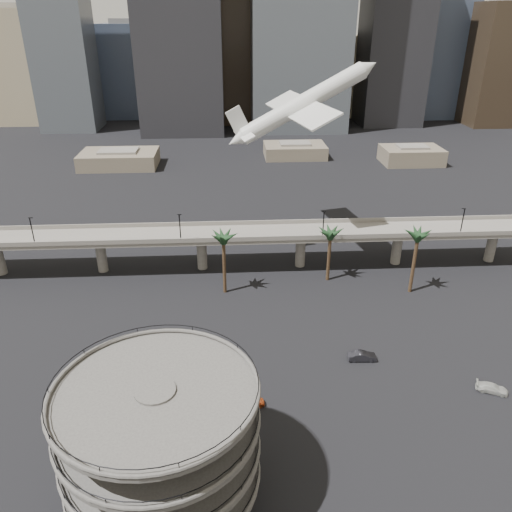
{
  "coord_description": "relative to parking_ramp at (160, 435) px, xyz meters",
  "views": [
    {
      "loc": [
        -4.82,
        -45.15,
        51.59
      ],
      "look_at": [
        -0.55,
        28.0,
        15.86
      ],
      "focal_mm": 35.0,
      "sensor_mm": 36.0,
      "label": 1
    }
  ],
  "objects": [
    {
      "name": "ground",
      "position": [
        13.0,
        4.0,
        -9.84
      ],
      "size": [
        700.0,
        700.0,
        0.0
      ],
      "primitive_type": "plane",
      "color": "black",
      "rests_on": "ground"
    },
    {
      "name": "parking_ramp",
      "position": [
        0.0,
        0.0,
        0.0
      ],
      "size": [
        22.2,
        22.2,
        17.35
      ],
      "color": "#474442",
      "rests_on": "ground"
    },
    {
      "name": "airborne_jet",
      "position": [
        24.94,
        71.1,
        23.71
      ],
      "size": [
        35.23,
        33.07,
        19.45
      ],
      "rotation": [
        0.0,
        -0.45,
        0.2
      ],
      "color": "silver",
      "rests_on": "ground"
    },
    {
      "name": "low_buildings",
      "position": [
        19.89,
        146.3,
        -6.97
      ],
      "size": [
        135.0,
        27.5,
        6.8
      ],
      "color": "#65594A",
      "rests_on": "ground"
    },
    {
      "name": "car_a",
      "position": [
        10.67,
        14.59,
        -9.14
      ],
      "size": [
        4.27,
        2.22,
        1.39
      ],
      "primitive_type": "imported",
      "rotation": [
        0.0,
        0.0,
        1.72
      ],
      "color": "#AF4319",
      "rests_on": "ground"
    },
    {
      "name": "car_b",
      "position": [
        29.53,
        24.26,
        -9.06
      ],
      "size": [
        4.78,
        1.83,
        1.56
      ],
      "primitive_type": "imported",
      "rotation": [
        0.0,
        0.0,
        1.53
      ],
      "color": "black",
      "rests_on": "ground"
    },
    {
      "name": "car_c",
      "position": [
        47.23,
        15.55,
        -9.17
      ],
      "size": [
        4.96,
        3.53,
        1.33
      ],
      "primitive_type": "imported",
      "rotation": [
        0.0,
        0.0,
        1.17
      ],
      "color": "#B7B8B3",
      "rests_on": "ground"
    },
    {
      "name": "skyline",
      "position": [
        28.11,
        221.08,
        33.92
      ],
      "size": [
        269.0,
        86.0,
        119.68
      ],
      "color": "gray",
      "rests_on": "ground"
    },
    {
      "name": "overpass",
      "position": [
        13.0,
        59.0,
        -2.5
      ],
      "size": [
        130.0,
        9.3,
        14.7
      ],
      "color": "#69645D",
      "rests_on": "ground"
    },
    {
      "name": "palm_trees",
      "position": [
        27.02,
        48.65,
        1.59
      ],
      "size": [
        42.4,
        10.4,
        14.0
      ],
      "color": "#45311D",
      "rests_on": "ground"
    }
  ]
}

